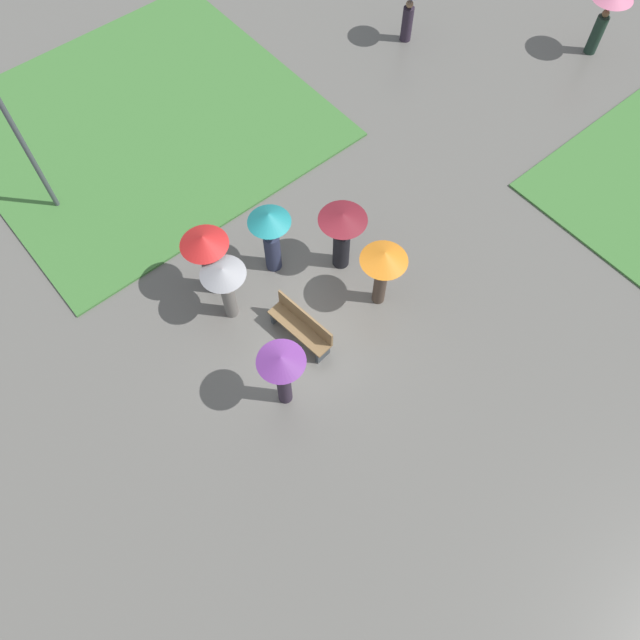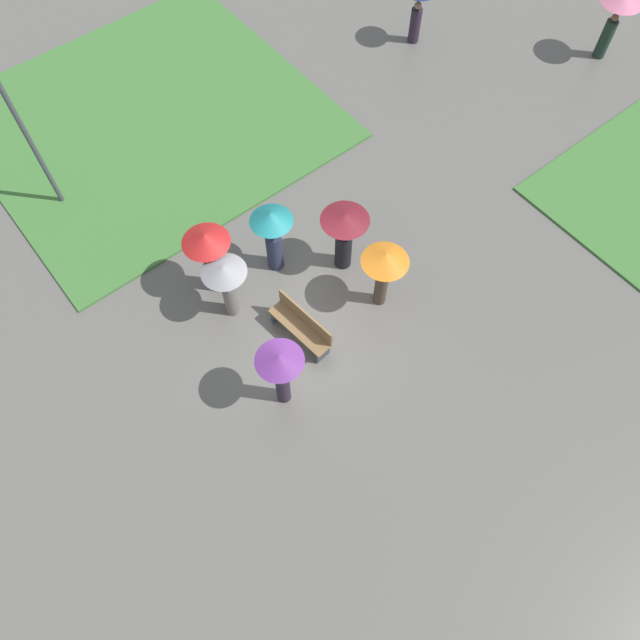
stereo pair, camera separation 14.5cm
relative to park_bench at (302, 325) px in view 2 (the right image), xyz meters
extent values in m
plane|color=#66635E|center=(-0.50, 0.28, -0.46)|extent=(90.00, 90.00, 0.00)
cube|color=#427A38|center=(-7.97, 0.81, -0.43)|extent=(8.64, 8.90, 0.06)
cube|color=brown|center=(0.01, -0.07, -0.04)|extent=(1.64, 0.58, 0.05)
cube|color=brown|center=(-0.01, 0.11, 0.21)|extent=(1.60, 0.22, 0.45)
cube|color=#383D42|center=(-0.69, -0.14, -0.26)|extent=(0.12, 0.38, 0.40)
cube|color=#383D42|center=(0.71, 0.00, -0.26)|extent=(0.12, 0.38, 0.40)
cylinder|color=#474C51|center=(-6.86, -2.39, 1.77)|extent=(0.12, 0.12, 4.48)
cylinder|color=#2D2333|center=(0.92, -1.21, 0.13)|extent=(0.42, 0.42, 1.19)
sphere|color=tan|center=(0.92, -1.21, 0.85)|extent=(0.23, 0.23, 0.23)
cylinder|color=#4C4C4F|center=(0.92, -1.21, 1.13)|extent=(0.02, 0.02, 0.35)
cone|color=#703389|center=(0.92, -1.21, 1.41)|extent=(0.96, 0.96, 0.19)
cylinder|color=black|center=(-0.95, 1.96, 0.08)|extent=(0.43, 0.43, 1.08)
sphere|color=#997051|center=(-0.95, 1.96, 0.72)|extent=(0.20, 0.20, 0.20)
cylinder|color=#4C4C4F|center=(-0.95, 1.96, 0.99)|extent=(0.02, 0.02, 0.35)
cone|color=maroon|center=(-0.95, 1.96, 1.26)|extent=(1.10, 1.10, 0.18)
cylinder|color=black|center=(-2.29, -0.74, 0.12)|extent=(0.45, 0.45, 1.16)
sphere|color=#997051|center=(-2.29, -0.74, 0.80)|extent=(0.20, 0.20, 0.20)
cylinder|color=#4C4C4F|center=(-2.29, -0.74, 1.07)|extent=(0.02, 0.02, 0.35)
cone|color=red|center=(-2.29, -0.74, 1.38)|extent=(1.05, 1.05, 0.26)
cylinder|color=#47382D|center=(0.38, 1.95, 0.04)|extent=(0.31, 0.31, 1.01)
sphere|color=brown|center=(0.38, 1.95, 0.65)|extent=(0.21, 0.21, 0.21)
cylinder|color=#4C4C4F|center=(0.38, 1.95, 0.93)|extent=(0.02, 0.02, 0.35)
cone|color=orange|center=(0.38, 1.95, 1.24)|extent=(1.04, 1.04, 0.27)
cylinder|color=#282D47|center=(-1.91, 0.68, 0.10)|extent=(0.51, 0.51, 1.12)
sphere|color=brown|center=(-1.91, 0.68, 0.76)|extent=(0.19, 0.19, 0.19)
cylinder|color=#4C4C4F|center=(-1.91, 0.68, 1.03)|extent=(0.02, 0.02, 0.35)
cone|color=#197075|center=(-1.91, 0.68, 1.34)|extent=(0.96, 0.96, 0.26)
cylinder|color=slate|center=(-1.50, -0.85, 0.05)|extent=(0.36, 0.36, 1.03)
sphere|color=tan|center=(-1.50, -0.85, 0.67)|extent=(0.21, 0.21, 0.21)
cylinder|color=#4C4C4F|center=(-1.50, -0.85, 0.95)|extent=(0.02, 0.02, 0.35)
cone|color=gray|center=(-1.50, -0.85, 1.22)|extent=(0.98, 0.98, 0.18)
cylinder|color=#2D2333|center=(-5.89, 8.83, 0.06)|extent=(0.44, 0.44, 1.04)
sphere|color=#997051|center=(-5.89, 8.83, 0.69)|extent=(0.22, 0.22, 0.22)
cylinder|color=#1E3328|center=(-1.93, 12.68, 0.11)|extent=(0.48, 0.48, 1.15)
sphere|color=brown|center=(-1.93, 12.68, 0.79)|extent=(0.21, 0.21, 0.21)
cylinder|color=#4C4C4F|center=(-1.93, 12.68, 1.07)|extent=(0.02, 0.02, 0.35)
camera|label=1|loc=(5.25, -3.88, 11.91)|focal=35.00mm
camera|label=2|loc=(5.34, -3.77, 11.91)|focal=35.00mm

